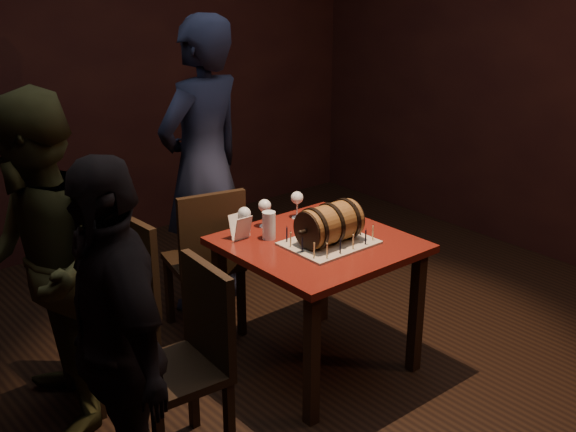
{
  "coord_description": "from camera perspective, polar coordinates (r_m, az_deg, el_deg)",
  "views": [
    {
      "loc": [
        -2.26,
        -2.54,
        2.2
      ],
      "look_at": [
        -0.09,
        0.05,
        0.95
      ],
      "focal_mm": 45.0,
      "sensor_mm": 36.0,
      "label": 1
    }
  ],
  "objects": [
    {
      "name": "room_shell",
      "position": [
        3.49,
        1.71,
        7.06
      ],
      "size": [
        5.04,
        5.04,
        2.8
      ],
      "color": "black",
      "rests_on": "ground"
    },
    {
      "name": "pub_table",
      "position": [
        3.87,
        2.39,
        -3.51
      ],
      "size": [
        0.9,
        0.9,
        0.75
      ],
      "color": "#4B100C",
      "rests_on": "ground"
    },
    {
      "name": "cake_board",
      "position": [
        3.79,
        3.27,
        -2.15
      ],
      "size": [
        0.45,
        0.35,
        0.01
      ],
      "primitive_type": "cube",
      "color": "#AA9C89",
      "rests_on": "pub_table"
    },
    {
      "name": "barrel_cake",
      "position": [
        3.75,
        3.29,
        -0.61
      ],
      "size": [
        0.38,
        0.22,
        0.22
      ],
      "color": "brown",
      "rests_on": "cake_board"
    },
    {
      "name": "birthday_candles",
      "position": [
        3.77,
        3.28,
        -1.49
      ],
      "size": [
        0.4,
        0.3,
        0.09
      ],
      "color": "#FDE197",
      "rests_on": "cake_board"
    },
    {
      "name": "wine_glass_left",
      "position": [
        3.86,
        -3.47,
        0.09
      ],
      "size": [
        0.07,
        0.07,
        0.16
      ],
      "color": "silver",
      "rests_on": "pub_table"
    },
    {
      "name": "wine_glass_mid",
      "position": [
        3.98,
        -1.86,
        0.72
      ],
      "size": [
        0.07,
        0.07,
        0.16
      ],
      "color": "silver",
      "rests_on": "pub_table"
    },
    {
      "name": "wine_glass_right",
      "position": [
        4.1,
        0.72,
        1.36
      ],
      "size": [
        0.07,
        0.07,
        0.16
      ],
      "color": "silver",
      "rests_on": "pub_table"
    },
    {
      "name": "pint_of_ale",
      "position": [
        3.83,
        -1.52,
        -0.78
      ],
      "size": [
        0.07,
        0.07,
        0.15
      ],
      "color": "silver",
      "rests_on": "pub_table"
    },
    {
      "name": "menu_card",
      "position": [
        3.83,
        -3.78,
        -0.91
      ],
      "size": [
        0.1,
        0.05,
        0.13
      ],
      "primitive_type": null,
      "color": "white",
      "rests_on": "pub_table"
    },
    {
      "name": "chair_back",
      "position": [
        4.25,
        -6.39,
        -3.09
      ],
      "size": [
        0.48,
        0.48,
        0.93
      ],
      "color": "black",
      "rests_on": "ground"
    },
    {
      "name": "chair_left_rear",
      "position": [
        3.83,
        -13.11,
        -6.29
      ],
      "size": [
        0.42,
        0.42,
        0.93
      ],
      "color": "black",
      "rests_on": "ground"
    },
    {
      "name": "chair_left_front",
      "position": [
        3.28,
        -7.74,
        -10.72
      ],
      "size": [
        0.43,
        0.43,
        0.93
      ],
      "color": "black",
      "rests_on": "ground"
    },
    {
      "name": "person_back",
      "position": [
        4.51,
        -6.71,
        3.82
      ],
      "size": [
        0.76,
        0.58,
        1.86
      ],
      "primitive_type": "imported",
      "rotation": [
        0.0,
        0.0,
        3.36
      ],
      "color": "black",
      "rests_on": "ground"
    },
    {
      "name": "person_left_rear",
      "position": [
        3.48,
        -18.94,
        -4.13
      ],
      "size": [
        0.81,
        0.94,
        1.66
      ],
      "primitive_type": "imported",
      "rotation": [
        0.0,
        0.0,
        -1.83
      ],
      "color": "#3C3D1E",
      "rests_on": "ground"
    },
    {
      "name": "person_left_front",
      "position": [
        2.89,
        -13.47,
        -9.98
      ],
      "size": [
        0.52,
        0.95,
        1.54
      ],
      "primitive_type": "imported",
      "rotation": [
        0.0,
        0.0,
        -1.74
      ],
      "color": "black",
      "rests_on": "ground"
    }
  ]
}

